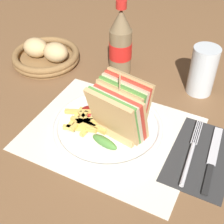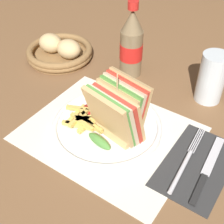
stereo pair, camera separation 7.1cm
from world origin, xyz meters
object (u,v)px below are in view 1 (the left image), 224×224
at_px(plate_main, 108,127).
at_px(bread_basket, 46,55).
at_px(club_sandwich, 119,111).
at_px(knife, 212,159).
at_px(coke_bottle_near, 121,44).
at_px(glass_near, 202,73).
at_px(fork, 190,156).

xyz_separation_m(plate_main, bread_basket, (-0.30, 0.18, 0.01)).
bearing_deg(club_sandwich, knife, 6.15).
bearing_deg(plate_main, club_sandwich, -12.52).
distance_m(plate_main, coke_bottle_near, 0.26).
distance_m(club_sandwich, coke_bottle_near, 0.26).
relative_size(glass_near, bread_basket, 0.65).
relative_size(club_sandwich, glass_near, 1.21).
distance_m(club_sandwich, glass_near, 0.28).
bearing_deg(bread_basket, knife, -16.80).
height_order(club_sandwich, knife, club_sandwich).
xyz_separation_m(club_sandwich, bread_basket, (-0.33, 0.18, -0.05)).
height_order(fork, glass_near, glass_near).
relative_size(plate_main, club_sandwich, 1.60).
height_order(knife, glass_near, glass_near).
bearing_deg(glass_near, knife, -68.50).
bearing_deg(knife, coke_bottle_near, 141.63).
distance_m(fork, glass_near, 0.25).
xyz_separation_m(plate_main, club_sandwich, (0.03, -0.01, 0.06)).
xyz_separation_m(fork, coke_bottle_near, (-0.27, 0.23, 0.08)).
distance_m(glass_near, bread_basket, 0.45).
relative_size(fork, bread_basket, 0.99).
xyz_separation_m(club_sandwich, fork, (0.16, 0.01, -0.07)).
relative_size(club_sandwich, knife, 0.81).
bearing_deg(knife, bread_basket, 158.97).
xyz_separation_m(plate_main, knife, (0.24, 0.02, -0.00)).
height_order(coke_bottle_near, bread_basket, coke_bottle_near).
relative_size(plate_main, bread_basket, 1.26).
bearing_deg(bread_basket, coke_bottle_near, 13.35).
bearing_deg(glass_near, coke_bottle_near, -177.02).
xyz_separation_m(plate_main, glass_near, (0.15, 0.24, 0.05)).
distance_m(fork, coke_bottle_near, 0.37).
bearing_deg(knife, glass_near, 107.26).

